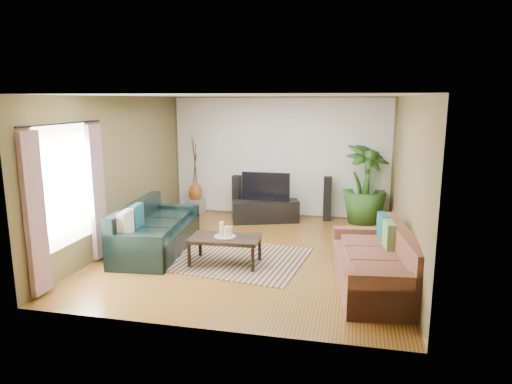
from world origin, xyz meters
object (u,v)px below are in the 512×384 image
(coffee_table, at_px, (225,250))
(speaker_right, at_px, (327,199))
(sofa_right, at_px, (374,259))
(speaker_left, at_px, (237,196))
(television, at_px, (266,187))
(pedestal, at_px, (196,206))
(tv_stand, at_px, (265,211))
(potted_plant, at_px, (365,184))
(sofa_left, at_px, (157,227))
(side_table, at_px, (173,219))
(vase, at_px, (195,192))

(coffee_table, height_order, speaker_right, speaker_right)
(sofa_right, distance_m, speaker_left, 4.64)
(television, distance_m, speaker_left, 0.93)
(speaker_left, relative_size, pedestal, 2.72)
(tv_stand, bearing_deg, potted_plant, -6.71)
(sofa_left, bearing_deg, side_table, 5.20)
(coffee_table, height_order, speaker_left, speaker_left)
(television, bearing_deg, speaker_right, 18.14)
(television, relative_size, speaker_left, 1.13)
(television, height_order, pedestal, television)
(potted_plant, bearing_deg, pedestal, -179.62)
(coffee_table, distance_m, vase, 3.50)
(sofa_left, xyz_separation_m, speaker_right, (2.80, 2.73, 0.06))
(television, bearing_deg, sofa_right, -55.50)
(sofa_left, relative_size, sofa_right, 1.04)
(pedestal, xyz_separation_m, vase, (0.00, 0.00, 0.33))
(television, relative_size, potted_plant, 0.61)
(coffee_table, relative_size, speaker_left, 1.20)
(television, bearing_deg, coffee_table, -93.04)
(television, height_order, side_table, television)
(sofa_right, relative_size, side_table, 4.49)
(speaker_right, height_order, side_table, speaker_right)
(speaker_left, distance_m, potted_plant, 2.88)
(potted_plant, bearing_deg, sofa_left, -142.74)
(pedestal, bearing_deg, speaker_left, 1.45)
(tv_stand, bearing_deg, side_table, -167.71)
(sofa_right, height_order, pedestal, sofa_right)
(vase, xyz_separation_m, side_table, (0.03, -1.46, -0.26))
(tv_stand, xyz_separation_m, speaker_left, (-0.76, 0.45, 0.23))
(potted_plant, bearing_deg, sofa_right, -88.58)
(coffee_table, distance_m, tv_stand, 2.68)
(coffee_table, distance_m, speaker_right, 3.45)
(coffee_table, bearing_deg, side_table, 131.40)
(sofa_left, bearing_deg, speaker_left, -20.08)
(television, height_order, speaker_left, television)
(pedestal, height_order, side_table, side_table)
(speaker_left, bearing_deg, side_table, -115.01)
(sofa_left, xyz_separation_m, pedestal, (-0.25, 2.71, -0.25))
(coffee_table, xyz_separation_m, vase, (-1.61, 3.10, 0.27))
(speaker_right, bearing_deg, potted_plant, -5.35)
(pedestal, bearing_deg, coffee_table, -62.51)
(tv_stand, bearing_deg, speaker_right, 0.16)
(television, relative_size, vase, 2.39)
(pedestal, bearing_deg, tv_stand, -13.49)
(television, distance_m, speaker_right, 1.40)
(speaker_right, distance_m, side_table, 3.38)
(vase, relative_size, side_table, 0.92)
(vase, bearing_deg, tv_stand, -13.49)
(coffee_table, bearing_deg, pedestal, 114.93)
(sofa_left, height_order, television, television)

